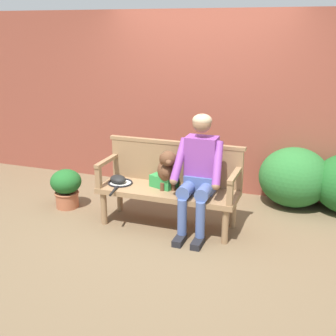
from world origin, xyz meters
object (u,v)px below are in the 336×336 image
object	(u,v)px
garden_bench	(168,194)
person_seated	(199,170)
potted_plant	(66,186)
tennis_racket	(120,184)
dog_on_bench	(167,169)
baseball_glove	(118,179)
sports_bag	(164,181)

from	to	relation	value
garden_bench	person_seated	distance (m)	0.49
potted_plant	tennis_racket	bearing A→B (deg)	-8.57
dog_on_bench	garden_bench	bearing A→B (deg)	-53.13
garden_bench	tennis_racket	xyz separation A→B (m)	(-0.58, -0.04, 0.07)
garden_bench	tennis_racket	distance (m)	0.59
baseball_glove	sports_bag	world-z (taller)	sports_bag
person_seated	tennis_racket	bearing A→B (deg)	-178.43
person_seated	sports_bag	size ratio (longest dim) A/B	4.70
tennis_racket	baseball_glove	world-z (taller)	baseball_glove
person_seated	baseball_glove	world-z (taller)	person_seated
dog_on_bench	sports_bag	world-z (taller)	dog_on_bench
garden_bench	baseball_glove	distance (m)	0.63
garden_bench	dog_on_bench	distance (m)	0.29
person_seated	potted_plant	world-z (taller)	person_seated
baseball_glove	garden_bench	bearing A→B (deg)	31.51
dog_on_bench	tennis_racket	bearing A→B (deg)	-173.86
baseball_glove	potted_plant	distance (m)	0.80
baseball_glove	potted_plant	size ratio (longest dim) A/B	0.44
tennis_racket	sports_bag	size ratio (longest dim) A/B	2.07
tennis_racket	sports_bag	world-z (taller)	sports_bag
potted_plant	dog_on_bench	bearing A→B (deg)	-2.53
person_seated	tennis_racket	size ratio (longest dim) A/B	2.27
garden_bench	dog_on_bench	world-z (taller)	dog_on_bench
dog_on_bench	tennis_racket	world-z (taller)	dog_on_bench
sports_bag	person_seated	bearing A→B (deg)	-10.15
dog_on_bench	tennis_racket	distance (m)	0.61
baseball_glove	potted_plant	xyz separation A→B (m)	(-0.77, 0.07, -0.21)
garden_bench	potted_plant	distance (m)	1.40
garden_bench	person_seated	xyz separation A→B (m)	(0.36, -0.02, 0.33)
tennis_racket	potted_plant	xyz separation A→B (m)	(-0.81, 0.12, -0.18)
baseball_glove	dog_on_bench	bearing A→B (deg)	33.15
sports_bag	dog_on_bench	bearing A→B (deg)	-36.87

